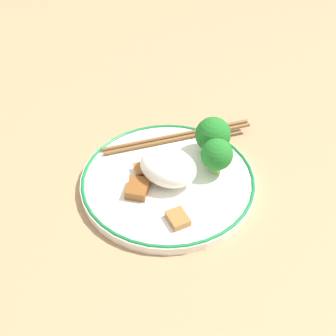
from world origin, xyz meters
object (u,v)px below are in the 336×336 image
object	(u,v)px
plate	(168,181)
broccoli_back_left	(217,155)
chopsticks	(178,137)
broccoli_back_center	(213,135)

from	to	relation	value
plate	broccoli_back_left	world-z (taller)	broccoli_back_left
chopsticks	plate	bearing A→B (deg)	113.76
plate	chopsticks	xyz separation A→B (m)	(0.04, -0.08, 0.01)
broccoli_back_left	chopsticks	bearing A→B (deg)	-20.93
broccoli_back_center	chopsticks	xyz separation A→B (m)	(0.06, 0.00, -0.03)
broccoli_back_left	broccoli_back_center	size ratio (longest dim) A/B	0.91
broccoli_back_left	broccoli_back_center	distance (m)	0.04
plate	broccoli_back_left	bearing A→B (deg)	-133.62
broccoli_back_center	broccoli_back_left	bearing A→B (deg)	127.36
plate	broccoli_back_left	distance (m)	0.08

